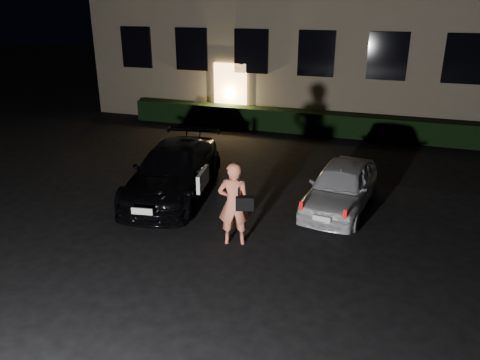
% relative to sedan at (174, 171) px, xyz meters
% --- Properties ---
extents(ground, '(80.00, 80.00, 0.00)m').
position_rel_sedan_xyz_m(ground, '(2.24, -3.14, -0.67)').
color(ground, black).
rests_on(ground, ground).
extents(hedge, '(15.00, 0.70, 0.85)m').
position_rel_sedan_xyz_m(hedge, '(2.24, 7.36, -0.24)').
color(hedge, black).
rests_on(hedge, ground).
extents(sedan, '(2.60, 4.83, 1.33)m').
position_rel_sedan_xyz_m(sedan, '(0.00, 0.00, 0.00)').
color(sedan, black).
rests_on(sedan, ground).
extents(hatch, '(1.76, 3.60, 1.18)m').
position_rel_sedan_xyz_m(hatch, '(4.33, 0.54, -0.07)').
color(hatch, silver).
rests_on(hatch, ground).
extents(man, '(0.85, 0.62, 1.85)m').
position_rel_sedan_xyz_m(man, '(2.43, -2.02, 0.26)').
color(man, '#E67557').
rests_on(man, ground).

